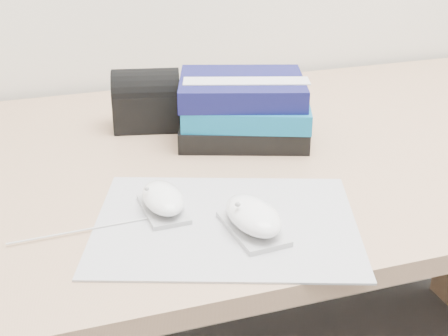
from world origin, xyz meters
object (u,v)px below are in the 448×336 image
object	(u,v)px
mouse_rear	(163,200)
book_stack	(244,108)
desk	(232,244)
pouch	(147,100)
mouse_front	(253,218)

from	to	relation	value
mouse_rear	book_stack	size ratio (longest dim) A/B	0.37
desk	book_stack	xyz separation A→B (m)	(0.02, -0.01, 0.29)
desk	mouse_rear	world-z (taller)	mouse_rear
desk	pouch	world-z (taller)	pouch
book_stack	desk	bearing A→B (deg)	151.24
mouse_rear	book_stack	bearing A→B (deg)	48.95
mouse_front	pouch	world-z (taller)	pouch
desk	mouse_front	size ratio (longest dim) A/B	13.74
mouse_front	pouch	bearing A→B (deg)	96.89
mouse_front	book_stack	world-z (taller)	book_stack
book_stack	pouch	distance (m)	0.19
mouse_rear	pouch	xyz separation A→B (m)	(0.05, 0.34, 0.03)
desk	pouch	xyz separation A→B (m)	(-0.14, 0.09, 0.29)
mouse_front	pouch	xyz separation A→B (m)	(-0.05, 0.43, 0.03)
desk	book_stack	distance (m)	0.29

